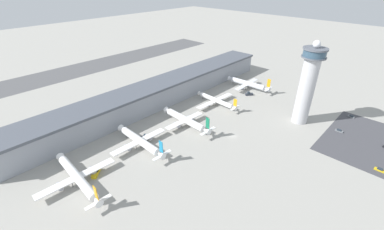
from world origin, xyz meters
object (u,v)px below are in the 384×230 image
(airplane_gate_alpha, at_px, (77,177))
(airplane_gate_delta, at_px, (216,100))
(service_truck_catering, at_px, (145,137))
(airplane_gate_echo, at_px, (248,84))
(service_truck_fuel, at_px, (249,94))
(service_truck_baggage, at_px, (96,172))
(car_black_suv, at_px, (380,170))
(car_silver_sedan, at_px, (351,116))
(airplane_gate_bravo, at_px, (140,141))
(control_tower, at_px, (308,83))
(car_white_wagon, at_px, (339,131))
(airplane_gate_charlie, at_px, (186,120))

(airplane_gate_alpha, bearing_deg, airplane_gate_delta, 2.69)
(airplane_gate_alpha, relative_size, service_truck_catering, 7.99)
(airplane_gate_echo, height_order, service_truck_fuel, airplane_gate_echo)
(airplane_gate_alpha, height_order, airplane_gate_echo, airplane_gate_echo)
(airplane_gate_echo, xyz_separation_m, service_truck_baggage, (-147.96, -4.54, -3.38))
(service_truck_fuel, height_order, car_black_suv, service_truck_fuel)
(airplane_gate_delta, height_order, airplane_gate_echo, airplane_gate_echo)
(airplane_gate_alpha, relative_size, car_silver_sedan, 9.89)
(service_truck_catering, xyz_separation_m, service_truck_fuel, (99.96, -11.99, -0.02))
(service_truck_fuel, height_order, service_truck_baggage, service_truck_baggage)
(airplane_gate_bravo, bearing_deg, control_tower, -30.61)
(airplane_gate_delta, height_order, car_silver_sedan, airplane_gate_delta)
(service_truck_fuel, relative_size, car_white_wagon, 1.35)
(service_truck_catering, distance_m, service_truck_fuel, 100.67)
(control_tower, relative_size, airplane_gate_bravo, 1.33)
(airplane_gate_charlie, bearing_deg, service_truck_catering, 165.23)
(service_truck_fuel, bearing_deg, airplane_gate_delta, 163.96)
(service_truck_catering, relative_size, service_truck_fuel, 0.88)
(service_truck_catering, height_order, car_white_wagon, service_truck_catering)
(service_truck_baggage, xyz_separation_m, car_black_suv, (102.58, -104.94, -0.50))
(airplane_gate_charlie, bearing_deg, control_tower, -42.18)
(car_black_suv, height_order, car_silver_sedan, car_black_suv)
(airplane_gate_delta, bearing_deg, car_black_suv, -90.69)
(service_truck_baggage, bearing_deg, car_silver_sedan, -26.73)
(service_truck_catering, relative_size, service_truck_baggage, 0.79)
(control_tower, relative_size, service_truck_baggage, 7.76)
(airplane_gate_bravo, height_order, service_truck_baggage, airplane_gate_bravo)
(control_tower, height_order, service_truck_fuel, control_tower)
(service_truck_fuel, distance_m, car_silver_sedan, 75.52)
(service_truck_catering, distance_m, car_white_wagon, 125.19)
(control_tower, xyz_separation_m, service_truck_catering, (-86.95, 60.42, -26.93))
(airplane_gate_delta, bearing_deg, service_truck_fuel, -16.04)
(control_tower, bearing_deg, airplane_gate_echo, 66.95)
(airplane_gate_delta, distance_m, car_white_wagon, 86.05)
(airplane_gate_bravo, xyz_separation_m, service_truck_catering, (6.75, 4.99, -3.20))
(service_truck_baggage, bearing_deg, airplane_gate_bravo, 4.77)
(airplane_gate_alpha, xyz_separation_m, service_truck_fuel, (145.81, -4.05, -3.24))
(car_black_suv, bearing_deg, airplane_gate_alpha, 136.96)
(service_truck_fuel, distance_m, service_truck_baggage, 136.59)
(airplane_gate_bravo, relative_size, service_truck_baggage, 5.84)
(car_white_wagon, bearing_deg, car_black_suv, -133.36)
(car_silver_sedan, bearing_deg, airplane_gate_delta, 121.49)
(airplane_gate_echo, height_order, car_black_suv, airplane_gate_echo)
(car_black_suv, bearing_deg, airplane_gate_bravo, 124.12)
(airplane_gate_bravo, distance_m, car_black_suv, 129.81)
(airplane_gate_bravo, distance_m, airplane_gate_echo, 118.17)
(airplane_gate_delta, height_order, service_truck_catering, airplane_gate_delta)
(airplane_gate_bravo, xyz_separation_m, service_truck_fuel, (106.71, -7.00, -3.22))
(control_tower, height_order, service_truck_baggage, control_tower)
(service_truck_baggage, bearing_deg, airplane_gate_delta, 2.68)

